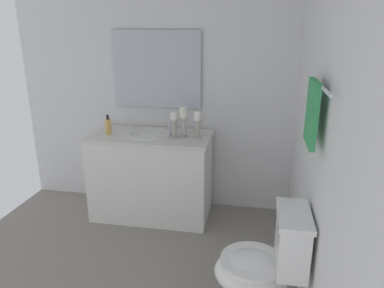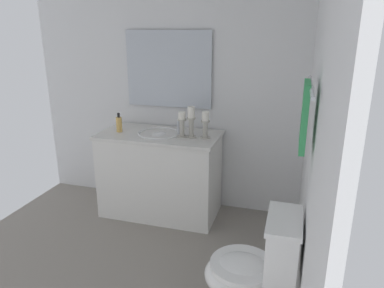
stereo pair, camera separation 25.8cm
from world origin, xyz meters
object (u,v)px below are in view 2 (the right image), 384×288
at_px(vanity_cabinet, 160,174).
at_px(candle_holder_tall, 205,124).
at_px(candle_holder_short, 191,121).
at_px(soap_bottle, 119,124).
at_px(candle_holder_mid, 182,124).
at_px(towel_near_vanity, 305,116).
at_px(toilet, 253,272).
at_px(towel_bar, 311,86).
at_px(sink_basin, 159,138).
at_px(mirror, 168,69).

height_order(vanity_cabinet, candle_holder_tall, candle_holder_tall).
distance_m(candle_holder_short, soap_bottle, 0.71).
xyz_separation_m(candle_holder_mid, towel_near_vanity, (1.02, 1.01, 0.38)).
xyz_separation_m(toilet, towel_bar, (-0.10, 0.22, 1.10)).
bearing_deg(toilet, sink_basin, -138.14).
height_order(vanity_cabinet, candle_holder_short, candle_holder_short).
xyz_separation_m(mirror, candle_holder_short, (0.31, 0.32, -0.41)).
relative_size(sink_basin, candle_holder_mid, 1.74).
bearing_deg(mirror, candle_holder_mid, 36.48).
distance_m(candle_holder_short, toilet, 1.47).
relative_size(toilet, towel_bar, 1.02).
relative_size(mirror, candle_holder_short, 3.03).
bearing_deg(candle_holder_short, sink_basin, -94.65).
bearing_deg(vanity_cabinet, soap_bottle, -83.72).
relative_size(mirror, soap_bottle, 4.72).
bearing_deg(candle_holder_mid, candle_holder_tall, 96.28).
bearing_deg(towel_bar, vanity_cabinet, -129.98).
xyz_separation_m(soap_bottle, towel_near_vanity, (1.02, 1.63, 0.42)).
bearing_deg(soap_bottle, towel_bar, 58.33).
distance_m(towel_bar, towel_near_vanity, 0.16).
relative_size(sink_basin, candle_holder_tall, 1.67).
bearing_deg(vanity_cabinet, sink_basin, 90.00).
bearing_deg(towel_near_vanity, soap_bottle, -121.95).
distance_m(candle_holder_mid, towel_near_vanity, 1.48).
relative_size(towel_bar, towel_near_vanity, 2.07).
relative_size(sink_basin, mirror, 0.47).
relative_size(candle_holder_mid, towel_near_vanity, 0.65).
distance_m(candle_holder_tall, candle_holder_mid, 0.21).
distance_m(toilet, towel_near_vanity, 0.97).
xyz_separation_m(sink_basin, towel_bar, (1.06, 1.26, 0.69)).
relative_size(vanity_cabinet, candle_holder_tall, 4.68).
xyz_separation_m(sink_basin, candle_holder_mid, (0.04, 0.24, 0.16)).
relative_size(mirror, toilet, 1.13).
xyz_separation_m(towel_bar, towel_near_vanity, (0.00, -0.02, -0.16)).
relative_size(candle_holder_short, soap_bottle, 1.56).
xyz_separation_m(vanity_cabinet, candle_holder_tall, (0.02, 0.45, 0.53)).
bearing_deg(towel_near_vanity, sink_basin, -130.41).
distance_m(mirror, soap_bottle, 0.70).
distance_m(candle_holder_short, towel_bar, 1.49).
xyz_separation_m(sink_basin, soap_bottle, (0.04, -0.39, 0.11)).
relative_size(soap_bottle, towel_bar, 0.24).
bearing_deg(candle_holder_mid, soap_bottle, -89.70).
xyz_separation_m(vanity_cabinet, soap_bottle, (0.04, -0.39, 0.48)).
relative_size(candle_holder_tall, candle_holder_short, 0.86).
height_order(mirror, toilet, mirror).
bearing_deg(mirror, soap_bottle, -50.09).
xyz_separation_m(candle_holder_tall, towel_bar, (1.04, 0.82, 0.53)).
height_order(vanity_cabinet, soap_bottle, soap_bottle).
distance_m(mirror, candle_holder_tall, 0.69).
distance_m(soap_bottle, toilet, 1.89).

